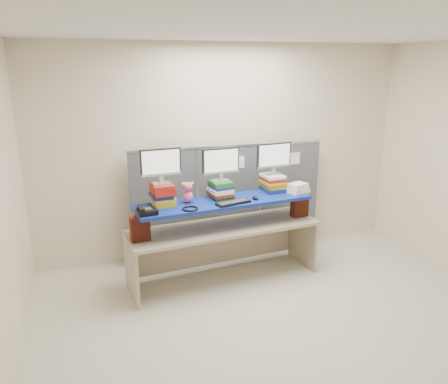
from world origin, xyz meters
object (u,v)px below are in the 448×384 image
object	(u,v)px
monitor_center	(221,163)
desk_phone	(146,211)
monitor_left	(161,164)
blue_board	(224,202)
desk	(224,237)
monitor_right	(274,157)
keyboard	(233,203)

from	to	relation	value
monitor_center	desk_phone	bearing A→B (deg)	-166.05
desk_phone	monitor_left	bearing A→B (deg)	44.11
monitor_left	desk_phone	bearing A→B (deg)	-135.42
blue_board	desk_phone	distance (m)	0.95
desk	blue_board	world-z (taller)	blue_board
monitor_left	desk	bearing A→B (deg)	-9.56
desk	desk_phone	size ratio (longest dim) A/B	10.33
monitor_left	desk_phone	size ratio (longest dim) A/B	2.02
monitor_left	monitor_right	world-z (taller)	monitor_left
blue_board	desk_phone	xyz separation A→B (m)	(-0.93, -0.22, 0.05)
monitor_center	keyboard	xyz separation A→B (m)	(0.06, -0.27, -0.41)
blue_board	monitor_right	size ratio (longest dim) A/B	4.55
monitor_left	monitor_right	xyz separation A→B (m)	(1.41, 0.15, -0.04)
monitor_center	monitor_left	bearing A→B (deg)	-180.00
monitor_right	monitor_left	bearing A→B (deg)	180.00
desk	keyboard	size ratio (longest dim) A/B	5.45
keyboard	desk_phone	distance (m)	0.99
keyboard	monitor_center	bearing A→B (deg)	88.39
desk	monitor_right	size ratio (longest dim) A/B	5.11
monitor_left	keyboard	size ratio (longest dim) A/B	1.07
monitor_left	keyboard	distance (m)	0.92
desk	monitor_center	size ratio (longest dim) A/B	5.11
monitor_center	desk_phone	size ratio (longest dim) A/B	2.02
desk	keyboard	bearing A→B (deg)	-74.06
monitor_center	monitor_right	world-z (taller)	monitor_right
keyboard	desk_phone	size ratio (longest dim) A/B	1.90
desk_phone	desk	bearing A→B (deg)	6.70
blue_board	monitor_center	size ratio (longest dim) A/B	4.55
monitor_center	monitor_right	size ratio (longest dim) A/B	1.00
monitor_center	monitor_right	distance (m)	0.70
blue_board	keyboard	bearing A→B (deg)	-74.06
blue_board	keyboard	xyz separation A→B (m)	(0.06, -0.15, 0.03)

